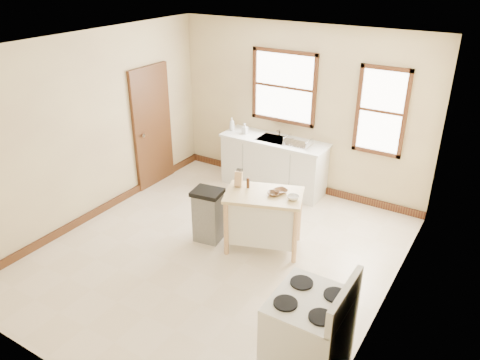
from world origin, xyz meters
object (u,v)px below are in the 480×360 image
object	(u,v)px
kitchen_island	(263,221)
knife_block	(239,179)
dish_rack	(298,142)
gas_stove	(308,327)
pepper_grinder	(248,183)
bowl_c	(293,198)
soap_bottle_a	(232,124)
bowl_a	(273,194)
soap_bottle_b	(245,129)
trash_bin	(208,215)
bowl_b	(281,191)

from	to	relation	value
kitchen_island	knife_block	xyz separation A→B (m)	(-0.42, 0.02, 0.52)
dish_rack	knife_block	world-z (taller)	knife_block
knife_block	gas_stove	distance (m)	2.58
kitchen_island	knife_block	distance (m)	0.67
knife_block	gas_stove	world-z (taller)	gas_stove
pepper_grinder	bowl_c	bearing A→B (deg)	1.69
soap_bottle_a	kitchen_island	world-z (taller)	soap_bottle_a
kitchen_island	dish_rack	bearing A→B (deg)	80.33
bowl_a	soap_bottle_a	bearing A→B (deg)	135.86
pepper_grinder	soap_bottle_b	bearing A→B (deg)	122.43
trash_bin	bowl_a	bearing A→B (deg)	8.27
soap_bottle_a	bowl_b	distance (m)	2.38
gas_stove	soap_bottle_b	bearing A→B (deg)	128.99
knife_block	bowl_a	size ratio (longest dim) A/B	1.22
knife_block	trash_bin	size ratio (longest dim) A/B	0.25
soap_bottle_b	trash_bin	bearing A→B (deg)	-74.99
bowl_b	gas_stove	size ratio (longest dim) A/B	0.15
kitchen_island	gas_stove	xyz separation A→B (m)	(1.44, -1.73, 0.17)
kitchen_island	soap_bottle_a	bearing A→B (deg)	113.42
dish_rack	bowl_c	size ratio (longest dim) A/B	2.61
soap_bottle_b	bowl_b	xyz separation A→B (m)	(1.49, -1.53, -0.15)
soap_bottle_a	soap_bottle_b	xyz separation A→B (m)	(0.29, -0.03, -0.03)
soap_bottle_b	bowl_c	distance (m)	2.37
kitchen_island	gas_stove	size ratio (longest dim) A/B	0.87
soap_bottle_a	bowl_a	distance (m)	2.42
dish_rack	knife_block	size ratio (longest dim) A/B	2.12
soap_bottle_b	bowl_a	xyz separation A→B (m)	(1.44, -1.65, -0.15)
soap_bottle_a	kitchen_island	size ratio (longest dim) A/B	0.23
soap_bottle_a	dish_rack	xyz separation A→B (m)	(1.31, -0.02, -0.06)
pepper_grinder	bowl_b	bearing A→B (deg)	13.30
kitchen_island	knife_block	bearing A→B (deg)	157.42
bowl_b	trash_bin	size ratio (longest dim) A/B	0.23
kitchen_island	bowl_b	size ratio (longest dim) A/B	5.74
pepper_grinder	gas_stove	size ratio (longest dim) A/B	0.13
bowl_b	trash_bin	distance (m)	1.12
soap_bottle_b	pepper_grinder	world-z (taller)	soap_bottle_b
dish_rack	bowl_c	world-z (taller)	dish_rack
kitchen_island	bowl_b	world-z (taller)	bowl_b
soap_bottle_b	trash_bin	xyz separation A→B (m)	(0.55, -1.92, -0.62)
pepper_grinder	bowl_b	world-z (taller)	pepper_grinder
pepper_grinder	bowl_c	distance (m)	0.68
bowl_c	soap_bottle_a	bearing A→B (deg)	140.53
soap_bottle_a	bowl_c	xyz separation A→B (m)	(2.01, -1.65, -0.17)
soap_bottle_a	trash_bin	bearing A→B (deg)	-76.70
trash_bin	soap_bottle_a	bearing A→B (deg)	104.43
bowl_a	bowl_c	xyz separation A→B (m)	(0.27, 0.03, 0.01)
soap_bottle_a	bowl_b	world-z (taller)	soap_bottle_a
dish_rack	kitchen_island	xyz separation A→B (m)	(0.30, -1.69, -0.55)
soap_bottle_b	kitchen_island	distance (m)	2.22
bowl_a	trash_bin	bearing A→B (deg)	-162.86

